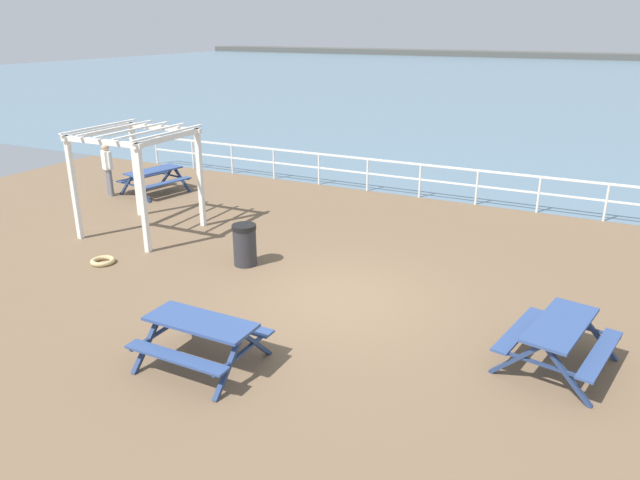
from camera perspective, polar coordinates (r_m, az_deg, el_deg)
name	(u,v)px	position (r m, az deg, el deg)	size (l,w,h in m)	color
ground_plane	(341,303)	(11.89, 2.07, -6.07)	(30.00, 24.00, 0.20)	brown
sea_band	(575,82)	(62.83, 23.33, 13.81)	(142.00, 90.00, 0.01)	slate
distant_shoreline	(599,59)	(105.68, 25.29, 15.47)	(142.00, 6.00, 1.80)	#4C4C47
seaward_railing	(448,177)	(18.54, 12.25, 5.91)	(23.07, 0.07, 1.08)	white
picnic_table_near_left	(559,334)	(10.08, 22.05, -8.37)	(1.82, 2.05, 0.80)	#334C84
picnic_table_near_right	(201,331)	(9.62, -11.38, -8.61)	(1.81, 1.55, 0.80)	#334C84
picnic_table_mid_centre	(154,176)	(19.74, -15.68, 6.00)	(1.84, 2.07, 0.80)	#334C84
visitor	(107,166)	(19.84, -19.78, 6.71)	(0.49, 0.34, 1.66)	slate
lattice_pergola	(136,157)	(15.74, -17.28, 7.67)	(2.48, 2.60, 2.70)	white
litter_bin	(245,245)	(13.39, -7.26, -0.45)	(0.55, 0.55, 0.95)	#2D2D33
rope_coil	(103,261)	(14.38, -20.18, -1.91)	(0.55, 0.55, 0.11)	tan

